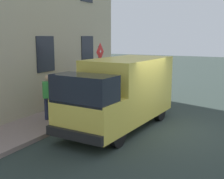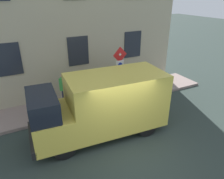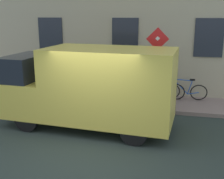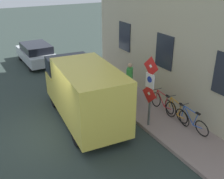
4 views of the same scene
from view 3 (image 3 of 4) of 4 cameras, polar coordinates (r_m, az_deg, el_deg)
ground_plane at (r=8.03m, az=-4.07°, el=-10.88°), size 80.00×80.00×0.00m
sidewalk_slab at (r=11.62m, az=1.59°, el=-2.23°), size 2.04×14.08×0.14m
building_facade at (r=12.46m, az=3.01°, el=17.22°), size 0.75×12.08×8.00m
sign_post_stacked at (r=10.23m, az=8.86°, el=5.67°), size 0.17×0.56×2.76m
delivery_van at (r=8.81m, az=-4.19°, el=0.71°), size 2.37×5.46×2.50m
bicycle_blue at (r=11.76m, az=14.25°, el=-0.25°), size 0.46×1.71×0.89m
bicycle_orange at (r=11.76m, az=10.09°, el=-0.01°), size 0.46×1.71×0.89m
bicycle_red at (r=11.82m, az=5.95°, el=0.22°), size 0.46×1.71×0.89m
pedestrian at (r=11.61m, az=-3.99°, el=2.83°), size 0.46×0.47×1.72m
litter_bin at (r=11.06m, az=-3.78°, el=-0.34°), size 0.44×0.44×0.90m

